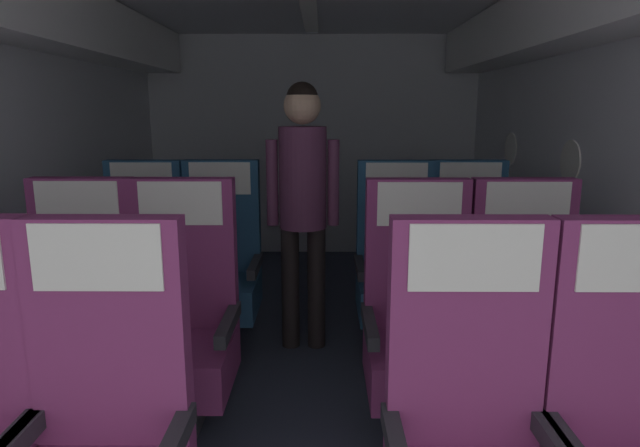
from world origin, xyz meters
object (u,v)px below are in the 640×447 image
object	(u,v)px
seat_c_left_window	(143,270)
seat_b_right_window	(418,328)
seat_c_left_aisle	(221,269)
seat_c_right_window	(396,270)
seat_b_left_aisle	(182,327)
seat_c_right_aisle	(469,269)
seat_b_right_aisle	(525,328)
seat_b_left_window	(80,325)
flight_attendant	(303,189)

from	to	relation	value
seat_c_left_window	seat_b_right_window	bearing A→B (deg)	-30.27
seat_c_left_window	seat_c_left_aisle	bearing A→B (deg)	2.20
seat_c_left_window	seat_c_right_window	distance (m)	1.58
seat_b_left_aisle	seat_c_right_window	bearing A→B (deg)	39.18
seat_b_left_aisle	seat_c_right_aisle	xyz separation A→B (m)	(1.56, 0.92, 0.00)
seat_c_left_aisle	seat_c_right_aisle	size ratio (longest dim) A/B	1.00
seat_b_right_aisle	seat_c_left_aisle	size ratio (longest dim) A/B	1.00
seat_c_left_aisle	seat_b_left_aisle	bearing A→B (deg)	-90.38
seat_b_left_window	seat_b_right_window	bearing A→B (deg)	-0.95
seat_b_right_aisle	seat_c_left_aisle	xyz separation A→B (m)	(-1.57, 0.92, 0.00)
seat_b_left_window	seat_b_left_aisle	bearing A→B (deg)	-1.64
seat_b_right_aisle	flight_attendant	bearing A→B (deg)	141.64
seat_b_left_window	seat_c_left_aisle	distance (m)	1.02
seat_c_right_window	flight_attendant	size ratio (longest dim) A/B	0.71
seat_c_left_aisle	flight_attendant	distance (m)	0.74
seat_c_left_aisle	seat_b_left_window	bearing A→B (deg)	-118.20
seat_b_right_window	seat_b_left_aisle	bearing A→B (deg)	179.36
seat_b_left_aisle	seat_c_left_aisle	xyz separation A→B (m)	(0.01, 0.92, 0.00)
seat_b_right_window	seat_c_left_window	xyz separation A→B (m)	(-1.56, 0.91, 0.00)
seat_b_left_window	seat_c_left_aisle	bearing A→B (deg)	61.80
seat_b_right_aisle	seat_c_left_window	world-z (taller)	same
seat_b_right_aisle	flight_attendant	distance (m)	1.43
seat_b_left_window	seat_b_left_aisle	xyz separation A→B (m)	(0.48, -0.01, 0.00)
seat_b_left_window	seat_c_right_aisle	size ratio (longest dim) A/B	1.00
flight_attendant	seat_c_left_window	bearing A→B (deg)	-165.08
seat_c_right_aisle	flight_attendant	world-z (taller)	flight_attendant
seat_b_left_window	seat_c_right_window	xyz separation A→B (m)	(1.58, 0.88, 0.00)
seat_b_left_aisle	flight_attendant	size ratio (longest dim) A/B	0.71
seat_b_right_window	seat_c_right_window	world-z (taller)	same
seat_b_left_window	seat_c_left_window	distance (m)	0.88
seat_c_left_window	seat_c_right_aisle	size ratio (longest dim) A/B	1.00
flight_attendant	seat_b_right_window	bearing A→B (deg)	-37.68
seat_c_right_aisle	seat_c_left_window	bearing A→B (deg)	-179.44
seat_b_right_aisle	seat_c_left_window	size ratio (longest dim) A/B	1.00
flight_attendant	seat_c_right_window	bearing A→B (deg)	25.69
seat_b_right_aisle	seat_c_right_aisle	bearing A→B (deg)	90.98
seat_c_left_aisle	seat_c_right_window	distance (m)	1.09
seat_b_right_window	seat_c_right_window	distance (m)	0.91
seat_c_right_window	flight_attendant	xyz separation A→B (m)	(-0.57, -0.07, 0.52)
seat_b_left_window	seat_b_right_aisle	world-z (taller)	same
seat_b_left_aisle	seat_c_right_aisle	bearing A→B (deg)	30.47
seat_c_right_window	seat_c_left_window	bearing A→B (deg)	179.97
seat_b_left_aisle	seat_b_right_aisle	world-z (taller)	same
seat_b_left_aisle	seat_b_right_aisle	size ratio (longest dim) A/B	1.00
seat_b_right_aisle	seat_c_left_aisle	world-z (taller)	same
seat_c_right_aisle	seat_b_left_window	bearing A→B (deg)	-156.07
seat_b_left_aisle	seat_c_left_window	distance (m)	1.02
seat_b_right_window	seat_c_left_window	size ratio (longest dim) A/B	1.00
seat_b_right_aisle	seat_c_right_window	bearing A→B (deg)	117.88
seat_c_left_window	seat_c_left_aisle	world-z (taller)	same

